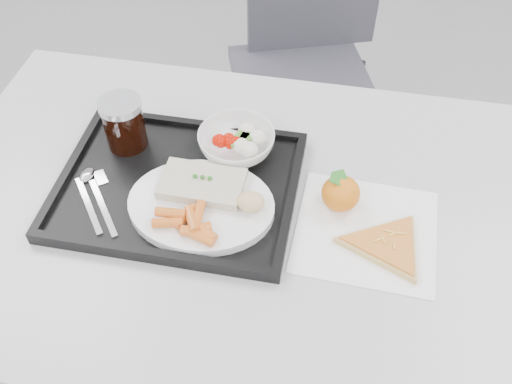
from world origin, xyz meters
name	(u,v)px	position (x,y,z in m)	size (l,w,h in m)	color
table	(241,228)	(0.00, 0.30, 0.68)	(1.20, 0.80, 0.75)	silver
chair	(307,46)	(0.03, 1.16, 0.54)	(0.54, 0.54, 0.93)	#36353D
tray	(178,187)	(-0.12, 0.32, 0.76)	(0.45, 0.35, 0.03)	black
dinner_plate	(201,205)	(-0.07, 0.27, 0.77)	(0.27, 0.27, 0.02)	white
fish_fillet	(202,184)	(-0.07, 0.30, 0.79)	(0.15, 0.10, 0.03)	beige
bread_roll	(251,202)	(0.03, 0.27, 0.80)	(0.06, 0.06, 0.03)	#E3B58E
salad_bowl	(237,143)	(-0.03, 0.43, 0.79)	(0.15, 0.15, 0.05)	white
cola_glass	(124,123)	(-0.25, 0.41, 0.82)	(0.08, 0.08, 0.11)	black
cutlery	(93,193)	(-0.27, 0.27, 0.77)	(0.13, 0.16, 0.01)	silver
napkin	(366,231)	(0.24, 0.28, 0.75)	(0.26, 0.25, 0.00)	white
tangerine	(341,193)	(0.18, 0.34, 0.79)	(0.08, 0.08, 0.07)	#E79200
pizza_slice	(387,245)	(0.27, 0.25, 0.76)	(0.20, 0.20, 0.02)	#DEB66A
carrot_pile	(190,224)	(-0.07, 0.21, 0.79)	(0.12, 0.09, 0.03)	orange
salad_contents	(240,141)	(-0.03, 0.42, 0.80)	(0.10, 0.09, 0.03)	#B30E00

